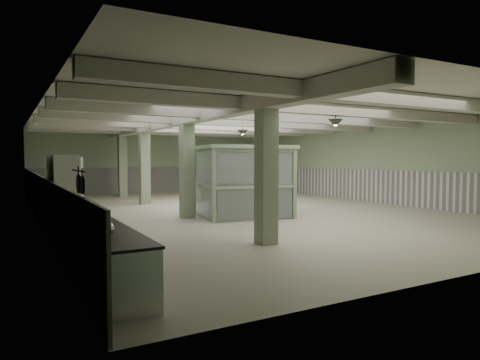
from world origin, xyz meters
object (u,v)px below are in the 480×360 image
walkin_cooler (63,198)px  guard_booth (243,168)px  prep_counter (98,250)px  filing_cabinet (277,194)px

walkin_cooler → guard_booth: 6.19m
prep_counter → guard_booth: (5.93, 5.42, 1.23)m
prep_counter → filing_cabinet: filing_cabinet is taller
prep_counter → walkin_cooler: size_ratio=2.11×
filing_cabinet → guard_booth: bearing=170.5°
prep_counter → walkin_cooler: walkin_cooler is taller
prep_counter → guard_booth: 8.13m
prep_counter → filing_cabinet: 9.37m
guard_booth → filing_cabinet: (1.56, 0.21, -0.97)m
walkin_cooler → filing_cabinet: (7.57, 1.50, -0.31)m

